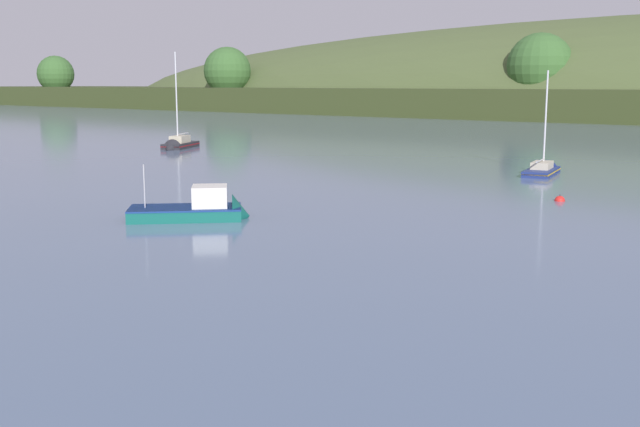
% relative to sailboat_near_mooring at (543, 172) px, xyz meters
% --- Properties ---
extents(sailboat_near_mooring, '(2.47, 6.21, 8.63)m').
position_rel_sailboat_near_mooring_xyz_m(sailboat_near_mooring, '(0.00, 0.00, 0.00)').
color(sailboat_near_mooring, navy).
rests_on(sailboat_near_mooring, ground).
extents(sailboat_outer_reach, '(4.09, 6.65, 10.95)m').
position_rel_sailboat_near_mooring_xyz_m(sailboat_outer_reach, '(-39.20, 2.06, 0.10)').
color(sailboat_outer_reach, '#232328').
rests_on(sailboat_outer_reach, ground).
extents(fishing_boat_moored, '(6.20, 5.66, 3.82)m').
position_rel_sailboat_near_mooring_xyz_m(fishing_boat_moored, '(-9.00, -28.97, 0.15)').
color(fishing_boat_moored, '#0F564C').
rests_on(fishing_boat_moored, ground).
extents(mooring_buoy_off_fishing_boat, '(0.61, 0.61, 0.69)m').
position_rel_sailboat_near_mooring_xyz_m(mooring_buoy_off_fishing_boat, '(4.79, -13.17, -0.13)').
color(mooring_buoy_off_fishing_boat, red).
rests_on(mooring_buoy_off_fishing_boat, ground).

